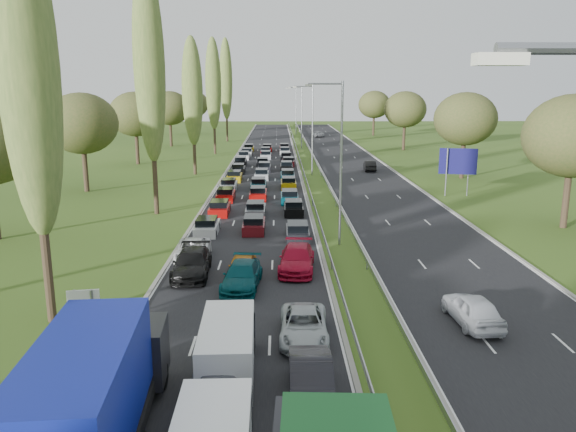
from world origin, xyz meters
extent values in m
plane|color=#324D18|center=(4.50, 80.00, 0.00)|extent=(260.00, 260.00, 0.00)
cube|color=black|center=(-2.25, 82.50, 0.00)|extent=(10.50, 215.00, 0.04)
cube|color=black|center=(11.25, 82.50, 0.00)|extent=(10.50, 215.00, 0.04)
cube|color=gray|center=(3.35, 82.50, 0.55)|extent=(0.06, 215.00, 0.32)
cube|color=gray|center=(5.65, 82.50, 0.55)|extent=(0.06, 215.00, 0.32)
cylinder|color=gray|center=(4.50, 43.00, 6.00)|extent=(0.18, 0.18, 12.00)
cylinder|color=gray|center=(4.50, 78.00, 6.00)|extent=(0.18, 0.18, 12.00)
cylinder|color=gray|center=(4.50, 113.00, 6.00)|extent=(0.18, 0.18, 12.00)
cylinder|color=gray|center=(4.50, 148.00, 6.00)|extent=(0.18, 0.18, 12.00)
cylinder|color=#2D2116|center=(-11.50, 29.00, 3.60)|extent=(0.44, 0.44, 7.20)
ellipsoid|color=#4D672C|center=(-11.50, 29.00, 12.40)|extent=(2.80, 2.80, 16.00)
cylinder|color=#2D2116|center=(-11.50, 54.00, 3.96)|extent=(0.44, 0.44, 7.92)
ellipsoid|color=#4D672C|center=(-11.50, 54.00, 13.64)|extent=(2.80, 2.80, 17.60)
cylinder|color=#2D2116|center=(-11.50, 79.00, 3.24)|extent=(0.44, 0.44, 6.48)
ellipsoid|color=#4D672C|center=(-11.50, 79.00, 11.16)|extent=(2.80, 2.80, 14.40)
cylinder|color=#2D2116|center=(-11.50, 104.00, 3.60)|extent=(0.44, 0.44, 7.20)
ellipsoid|color=#4D672C|center=(-11.50, 104.00, 12.40)|extent=(2.80, 2.80, 16.00)
cylinder|color=#2D2116|center=(-11.50, 129.00, 3.96)|extent=(0.44, 0.44, 7.92)
ellipsoid|color=#4D672C|center=(-11.50, 129.00, 13.64)|extent=(2.80, 2.80, 17.60)
cylinder|color=#2D2116|center=(-22.00, 66.00, 2.42)|extent=(0.56, 0.56, 4.84)
ellipsoid|color=#38471E|center=(-22.00, 66.00, 7.70)|extent=(8.00, 8.00, 6.80)
cylinder|color=#2D2116|center=(-22.00, 90.00, 2.42)|extent=(0.56, 0.56, 4.84)
ellipsoid|color=#38471E|center=(-22.00, 90.00, 7.70)|extent=(8.00, 8.00, 6.80)
cylinder|color=#2D2116|center=(-22.00, 118.00, 2.42)|extent=(0.56, 0.56, 4.84)
ellipsoid|color=#38471E|center=(-22.00, 118.00, 7.70)|extent=(8.00, 8.00, 6.80)
cylinder|color=#2D2116|center=(-22.00, 150.00, 2.42)|extent=(0.56, 0.56, 4.84)
ellipsoid|color=#38471E|center=(-22.00, 150.00, 7.70)|extent=(8.00, 8.00, 6.80)
cylinder|color=#2D2116|center=(24.00, 48.00, 2.42)|extent=(0.56, 0.56, 4.84)
ellipsoid|color=#38471E|center=(24.00, 48.00, 7.70)|extent=(8.00, 8.00, 6.80)
cylinder|color=#2D2116|center=(24.00, 75.00, 2.42)|extent=(0.56, 0.56, 4.84)
ellipsoid|color=#38471E|center=(24.00, 75.00, 7.70)|extent=(8.00, 8.00, 6.80)
cylinder|color=#2D2116|center=(24.00, 110.00, 2.42)|extent=(0.56, 0.56, 4.84)
ellipsoid|color=#38471E|center=(24.00, 110.00, 7.70)|extent=(8.00, 8.00, 6.80)
cylinder|color=#2D2116|center=(24.00, 145.00, 2.42)|extent=(0.56, 0.56, 4.84)
ellipsoid|color=#38471E|center=(24.00, 145.00, 7.70)|extent=(8.00, 8.00, 6.80)
cube|color=silver|center=(-5.84, 46.38, 0.44)|extent=(1.75, 4.00, 0.80)
cube|color=#A50C0A|center=(-5.56, 53.56, 0.44)|extent=(1.75, 4.00, 0.80)
cube|color=#A50C0A|center=(-5.60, 60.34, 0.44)|extent=(1.75, 4.00, 0.80)
cube|color=silver|center=(-5.82, 66.51, 0.44)|extent=(1.75, 4.00, 0.80)
cube|color=#BF990C|center=(-5.65, 73.11, 0.44)|extent=(1.75, 4.00, 0.80)
cube|color=black|center=(-5.62, 79.84, 0.44)|extent=(1.75, 4.00, 0.80)
cube|color=black|center=(-5.87, 87.95, 0.44)|extent=(1.75, 4.00, 0.80)
cube|color=silver|center=(-5.80, 95.79, 0.44)|extent=(1.75, 4.00, 0.80)
cube|color=#B2B7BC|center=(-5.57, 101.00, 0.44)|extent=(1.75, 4.00, 0.80)
cube|color=#BF990C|center=(-5.60, 108.43, 0.44)|extent=(1.75, 4.00, 0.80)
cube|color=#590F14|center=(-2.09, 46.99, 0.44)|extent=(1.75, 4.00, 0.80)
cube|color=slate|center=(-2.18, 52.88, 0.44)|extent=(1.75, 4.00, 0.80)
cube|color=#A50C0A|center=(-2.22, 61.03, 0.44)|extent=(1.75, 4.00, 0.80)
cube|color=#053F4C|center=(-2.39, 67.11, 0.44)|extent=(1.75, 4.00, 0.80)
cube|color=#B2B7BC|center=(-2.24, 74.69, 0.44)|extent=(1.75, 4.00, 0.80)
cube|color=black|center=(-2.05, 81.69, 0.44)|extent=(1.75, 4.00, 0.80)
cube|color=black|center=(-2.43, 86.66, 0.44)|extent=(1.75, 4.00, 0.80)
cube|color=#B2B7BC|center=(-2.17, 96.45, 0.44)|extent=(1.75, 4.00, 0.80)
cube|color=#590F14|center=(-2.33, 102.52, 0.44)|extent=(1.75, 4.00, 0.80)
cube|color=#A50C0A|center=(-2.16, 108.17, 0.44)|extent=(1.75, 4.00, 0.80)
cube|color=black|center=(1.40, 44.54, 0.44)|extent=(1.75, 4.00, 0.80)
cube|color=black|center=(1.34, 53.62, 0.44)|extent=(1.75, 4.00, 0.80)
cube|color=#053F4C|center=(1.06, 59.05, 0.44)|extent=(1.75, 4.00, 0.80)
cube|color=#BF990C|center=(1.11, 67.70, 0.44)|extent=(1.75, 4.00, 0.80)
cube|color=#053F4C|center=(1.11, 74.10, 0.44)|extent=(1.75, 4.00, 0.80)
cube|color=black|center=(1.11, 82.40, 0.44)|extent=(1.75, 4.00, 0.80)
cube|color=#590F14|center=(1.44, 87.54, 0.44)|extent=(1.75, 4.00, 0.80)
cube|color=black|center=(1.18, 94.07, 0.44)|extent=(1.75, 4.00, 0.80)
cube|color=silver|center=(1.06, 102.67, 0.44)|extent=(1.75, 4.00, 0.80)
cube|color=#A50C0A|center=(1.08, 109.46, 0.44)|extent=(1.75, 4.00, 0.80)
imported|color=silver|center=(-5.92, 39.26, 0.71)|extent=(2.57, 5.06, 1.37)
imported|color=black|center=(-5.50, 35.93, 0.81)|extent=(2.40, 5.53, 1.58)
imported|color=gray|center=(-2.28, 20.13, 0.71)|extent=(2.38, 4.99, 1.37)
imported|color=#04424A|center=(-2.23, 33.65, 0.76)|extent=(2.49, 5.23, 1.47)
imported|color=#CA760D|center=(-2.28, 35.47, 0.74)|extent=(1.74, 4.22, 1.43)
imported|color=black|center=(1.12, 21.43, 0.79)|extent=(1.63, 4.67, 1.54)
imported|color=#ABB2B4|center=(1.08, 26.67, 0.68)|extent=(2.34, 4.84, 1.33)
imported|color=#A70A25|center=(1.10, 36.83, 0.80)|extent=(2.63, 5.52, 1.55)
imported|color=silver|center=(9.52, 28.26, 0.80)|extent=(2.16, 4.67, 1.55)
imported|color=black|center=(13.00, 81.95, 0.74)|extent=(1.80, 4.47, 1.44)
imported|color=gray|center=(9.70, 140.67, 0.75)|extent=(2.76, 5.39, 1.46)
cube|color=black|center=(-5.81, 18.56, 0.72)|extent=(2.65, 9.93, 0.50)
cube|color=navy|center=(-5.81, 17.35, 2.72)|extent=(2.76, 7.51, 2.99)
cube|color=black|center=(-5.81, 22.31, 1.57)|extent=(2.69, 2.43, 2.20)
cylinder|color=black|center=(-5.81, 22.33, 0.52)|extent=(2.32, 1.00, 1.00)
cube|color=black|center=(-2.01, 18.60, 1.06)|extent=(2.14, 0.88, 1.76)
cube|color=white|center=(-2.17, 23.45, 1.13)|extent=(2.12, 5.29, 2.12)
cube|color=black|center=(-2.17, 25.78, 1.03)|extent=(2.06, 0.85, 1.69)
cylinder|color=black|center=(-3.07, 25.14, 0.38)|extent=(0.26, 0.72, 0.72)
cylinder|color=black|center=(-1.27, 21.76, 0.38)|extent=(0.26, 0.72, 0.72)
cylinder|color=gray|center=(-9.80, 27.73, 1.05)|extent=(0.16, 0.16, 2.10)
cylinder|color=gray|center=(-9.00, 27.73, 1.05)|extent=(0.16, 0.16, 2.10)
cube|color=silver|center=(-9.40, 27.73, 1.60)|extent=(1.50, 0.35, 1.00)
cylinder|color=gray|center=(18.20, 62.54, 2.60)|extent=(0.16, 0.16, 5.20)
cylinder|color=gray|center=(20.60, 62.54, 2.60)|extent=(0.16, 0.16, 5.20)
cube|color=#161457|center=(19.40, 62.54, 3.80)|extent=(3.93, 0.94, 2.80)
camera|label=1|loc=(-0.07, 2.37, 11.41)|focal=35.00mm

